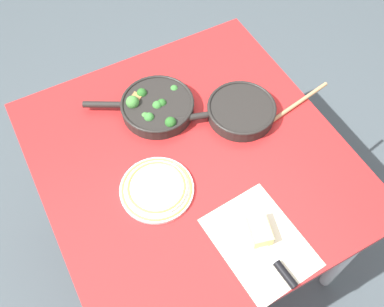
{
  "coord_description": "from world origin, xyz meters",
  "views": [
    {
      "loc": [
        0.69,
        -0.37,
        1.98
      ],
      "look_at": [
        0.0,
        0.0,
        0.77
      ],
      "focal_mm": 40.0,
      "sensor_mm": 36.0,
      "label": 1
    }
  ],
  "objects_px": {
    "skillet_eggs": "(240,111)",
    "dinner_plate_stack": "(157,188)",
    "skillet_broccoli": "(156,106)",
    "cheese_block": "(259,230)",
    "wooden_spoon": "(281,115)",
    "grater_knife": "(274,260)"
  },
  "relations": [
    {
      "from": "cheese_block",
      "to": "skillet_eggs",
      "type": "bearing_deg",
      "value": 155.26
    },
    {
      "from": "dinner_plate_stack",
      "to": "skillet_eggs",
      "type": "bearing_deg",
      "value": 108.54
    },
    {
      "from": "wooden_spoon",
      "to": "dinner_plate_stack",
      "type": "distance_m",
      "value": 0.53
    },
    {
      "from": "skillet_broccoli",
      "to": "dinner_plate_stack",
      "type": "distance_m",
      "value": 0.33
    },
    {
      "from": "skillet_eggs",
      "to": "dinner_plate_stack",
      "type": "height_order",
      "value": "skillet_eggs"
    },
    {
      "from": "grater_knife",
      "to": "dinner_plate_stack",
      "type": "xyz_separation_m",
      "value": [
        -0.37,
        -0.2,
        0.0
      ]
    },
    {
      "from": "skillet_broccoli",
      "to": "grater_knife",
      "type": "xyz_separation_m",
      "value": [
        0.67,
        0.06,
        -0.02
      ]
    },
    {
      "from": "skillet_broccoli",
      "to": "skillet_eggs",
      "type": "height_order",
      "value": "skillet_broccoli"
    },
    {
      "from": "skillet_eggs",
      "to": "dinner_plate_stack",
      "type": "relative_size",
      "value": 1.47
    },
    {
      "from": "skillet_broccoli",
      "to": "skillet_eggs",
      "type": "xyz_separation_m",
      "value": [
        0.16,
        0.26,
        -0.0
      ]
    },
    {
      "from": "skillet_eggs",
      "to": "cheese_block",
      "type": "bearing_deg",
      "value": 82.14
    },
    {
      "from": "skillet_eggs",
      "to": "dinner_plate_stack",
      "type": "bearing_deg",
      "value": 35.42
    },
    {
      "from": "grater_knife",
      "to": "dinner_plate_stack",
      "type": "bearing_deg",
      "value": 23.67
    },
    {
      "from": "skillet_broccoli",
      "to": "skillet_eggs",
      "type": "relative_size",
      "value": 1.05
    },
    {
      "from": "cheese_block",
      "to": "wooden_spoon",
      "type": "bearing_deg",
      "value": 136.91
    },
    {
      "from": "wooden_spoon",
      "to": "skillet_eggs",
      "type": "bearing_deg",
      "value": -39.75
    },
    {
      "from": "grater_knife",
      "to": "skillet_broccoli",
      "type": "bearing_deg",
      "value": 0.68
    },
    {
      "from": "skillet_broccoli",
      "to": "grater_knife",
      "type": "distance_m",
      "value": 0.67
    },
    {
      "from": "wooden_spoon",
      "to": "dinner_plate_stack",
      "type": "height_order",
      "value": "dinner_plate_stack"
    },
    {
      "from": "skillet_eggs",
      "to": "cheese_block",
      "type": "relative_size",
      "value": 3.36
    },
    {
      "from": "cheese_block",
      "to": "dinner_plate_stack",
      "type": "bearing_deg",
      "value": -143.44
    },
    {
      "from": "skillet_eggs",
      "to": "grater_knife",
      "type": "relative_size",
      "value": 1.29
    }
  ]
}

